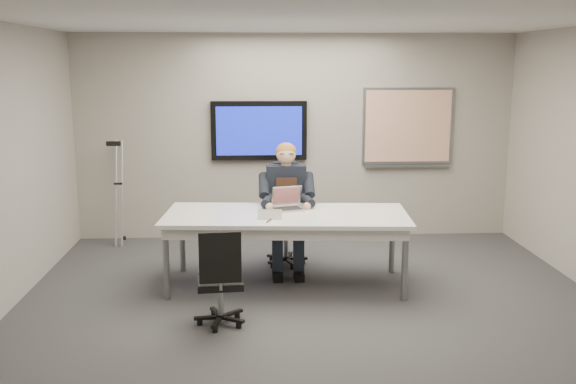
{
  "coord_description": "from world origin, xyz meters",
  "views": [
    {
      "loc": [
        -0.57,
        -5.76,
        2.4
      ],
      "look_at": [
        -0.21,
        1.09,
        1.02
      ],
      "focal_mm": 40.0,
      "sensor_mm": 36.0,
      "label": 1
    }
  ],
  "objects_px": {
    "seated_person": "(287,221)",
    "laptop": "(287,203)",
    "conference_table": "(286,222)",
    "office_chair_near": "(220,296)",
    "office_chair_far": "(286,239)"
  },
  "relations": [
    {
      "from": "office_chair_near",
      "to": "laptop",
      "type": "height_order",
      "value": "laptop"
    },
    {
      "from": "conference_table",
      "to": "seated_person",
      "type": "xyz_separation_m",
      "value": [
        0.03,
        0.51,
        -0.11
      ]
    },
    {
      "from": "seated_person",
      "to": "office_chair_far",
      "type": "bearing_deg",
      "value": 89.8
    },
    {
      "from": "office_chair_near",
      "to": "laptop",
      "type": "relative_size",
      "value": 2.33
    },
    {
      "from": "office_chair_far",
      "to": "laptop",
      "type": "relative_size",
      "value": 2.44
    },
    {
      "from": "conference_table",
      "to": "seated_person",
      "type": "distance_m",
      "value": 0.53
    },
    {
      "from": "laptop",
      "to": "office_chair_near",
      "type": "bearing_deg",
      "value": -133.14
    },
    {
      "from": "conference_table",
      "to": "laptop",
      "type": "height_order",
      "value": "laptop"
    },
    {
      "from": "conference_table",
      "to": "seated_person",
      "type": "bearing_deg",
      "value": 90.18
    },
    {
      "from": "seated_person",
      "to": "laptop",
      "type": "relative_size",
      "value": 3.7
    },
    {
      "from": "seated_person",
      "to": "laptop",
      "type": "height_order",
      "value": "seated_person"
    },
    {
      "from": "conference_table",
      "to": "office_chair_near",
      "type": "distance_m",
      "value": 1.34
    },
    {
      "from": "laptop",
      "to": "seated_person",
      "type": "bearing_deg",
      "value": 71.4
    },
    {
      "from": "office_chair_far",
      "to": "seated_person",
      "type": "xyz_separation_m",
      "value": [
        0.0,
        -0.26,
        0.29
      ]
    },
    {
      "from": "conference_table",
      "to": "laptop",
      "type": "bearing_deg",
      "value": 88.88
    }
  ]
}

